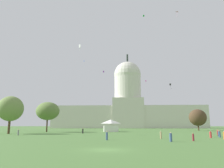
{
  "coord_description": "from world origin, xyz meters",
  "views": [
    {
      "loc": [
        2.2,
        -26.12,
        2.93
      ],
      "look_at": [
        -3.14,
        68.03,
        21.1
      ],
      "focal_mm": 33.95,
      "sensor_mm": 36.0,
      "label": 1
    }
  ],
  "objects": [
    {
      "name": "person_black_deep_crowd",
      "position": [
        -11.95,
        47.13,
        0.8
      ],
      "size": [
        0.58,
        0.58,
        1.77
      ],
      "rotation": [
        0.0,
        0.0,
        2.0
      ],
      "color": "black",
      "rests_on": "ground_plane"
    },
    {
      "name": "kite_violet_mid",
      "position": [
        -6.82,
        66.01,
        26.45
      ],
      "size": [
        0.6,
        0.45,
        0.83
      ],
      "rotation": [
        0.0,
        0.0,
        5.23
      ],
      "color": "purple"
    },
    {
      "name": "kite_black_mid",
      "position": [
        27.22,
        87.3,
        24.01
      ],
      "size": [
        0.86,
        0.55,
        2.97
      ],
      "rotation": [
        0.0,
        0.0,
        5.67
      ],
      "color": "black"
    },
    {
      "name": "kite_green_high",
      "position": [
        12.78,
        74.82,
        58.0
      ],
      "size": [
        0.76,
        0.81,
        0.86
      ],
      "rotation": [
        0.0,
        0.0,
        3.28
      ],
      "color": "green"
    },
    {
      "name": "person_red_mid_right",
      "position": [
        29.08,
        37.93,
        0.72
      ],
      "size": [
        0.6,
        0.6,
        1.6
      ],
      "rotation": [
        0.0,
        0.0,
        2.47
      ],
      "color": "red",
      "rests_on": "ground_plane"
    },
    {
      "name": "event_tent",
      "position": [
        -3.56,
        66.05,
        2.55
      ],
      "size": [
        7.09,
        7.25,
        5.12
      ],
      "rotation": [
        0.0,
        0.0,
        0.15
      ],
      "color": "white",
      "rests_on": "ground_plane"
    },
    {
      "name": "person_denim_front_right",
      "position": [
        -1.2,
        16.1,
        0.8
      ],
      "size": [
        0.49,
        0.49,
        1.74
      ],
      "rotation": [
        0.0,
        0.0,
        1.87
      ],
      "color": "#3D5684",
      "rests_on": "ground_plane"
    },
    {
      "name": "person_black_edge_east",
      "position": [
        26.18,
        30.66,
        0.68
      ],
      "size": [
        0.49,
        0.49,
        1.49
      ],
      "rotation": [
        0.0,
        0.0,
        2.9
      ],
      "color": "black",
      "rests_on": "ground_plane"
    },
    {
      "name": "person_maroon_front_left",
      "position": [
        14.83,
        14.61,
        0.67
      ],
      "size": [
        0.46,
        0.46,
        1.47
      ],
      "rotation": [
        0.0,
        0.0,
        1.91
      ],
      "color": "maroon",
      "rests_on": "ground_plane"
    },
    {
      "name": "tree_east_near",
      "position": [
        39.39,
        84.33,
        6.52
      ],
      "size": [
        9.59,
        8.52,
        10.7
      ],
      "color": "#4C3823",
      "rests_on": "ground_plane"
    },
    {
      "name": "ground_plane",
      "position": [
        0.0,
        0.0,
        0.0
      ],
      "size": [
        800.0,
        800.0,
        0.0
      ],
      "primitive_type": "plane",
      "color": "#4C7538"
    },
    {
      "name": "kite_white_mid",
      "position": [
        -14.95,
        51.82,
        33.23
      ],
      "size": [
        0.74,
        0.6,
        2.5
      ],
      "rotation": [
        0.0,
        0.0,
        1.75
      ],
      "color": "white"
    },
    {
      "name": "person_denim_near_tent",
      "position": [
        24.75,
        26.72,
        0.71
      ],
      "size": [
        0.63,
        0.63,
        1.6
      ],
      "rotation": [
        0.0,
        0.0,
        3.61
      ],
      "color": "#3D5684",
      "rests_on": "ground_plane"
    },
    {
      "name": "tree_west_near",
      "position": [
        -29.29,
        60.11,
        8.47
      ],
      "size": [
        13.57,
        13.25,
        12.18
      ],
      "color": "#42301E",
      "rests_on": "ground_plane"
    },
    {
      "name": "kite_pink_high",
      "position": [
        30.13,
        75.11,
        59.69
      ],
      "size": [
        1.59,
        1.14,
        2.74
      ],
      "rotation": [
        0.0,
        0.0,
        0.35
      ],
      "color": "pink"
    },
    {
      "name": "person_orange_near_tree_west",
      "position": [
        21.94,
        18.0,
        0.79
      ],
      "size": [
        0.55,
        0.55,
        1.72
      ],
      "rotation": [
        0.0,
        0.0,
        4.28
      ],
      "color": "orange",
      "rests_on": "ground_plane"
    },
    {
      "name": "kite_magenta_high",
      "position": [
        19.65,
        138.41,
        36.9
      ],
      "size": [
        0.95,
        0.98,
        2.49
      ],
      "rotation": [
        0.0,
        0.0,
        5.85
      ],
      "color": "#D1339E"
    },
    {
      "name": "person_red_front_center",
      "position": [
        21.68,
        24.14,
        0.72
      ],
      "size": [
        0.64,
        0.64,
        1.62
      ],
      "rotation": [
        0.0,
        0.0,
        5.7
      ],
      "color": "red",
      "rests_on": "ground_plane"
    },
    {
      "name": "person_grey_near_tree_east",
      "position": [
        -27.6,
        33.26,
        0.79
      ],
      "size": [
        0.55,
        0.55,
        1.71
      ],
      "rotation": [
        0.0,
        0.0,
        2.19
      ],
      "color": "gray",
      "rests_on": "ground_plane"
    },
    {
      "name": "person_tan_mid_left",
      "position": [
        9.99,
        20.77,
        0.75
      ],
      "size": [
        0.48,
        0.48,
        1.63
      ],
      "rotation": [
        0.0,
        0.0,
        5.44
      ],
      "color": "tan",
      "rests_on": "ground_plane"
    },
    {
      "name": "capitol_building",
      "position": [
        5.7,
        164.66,
        19.35
      ],
      "size": [
        133.22,
        24.56,
        67.84
      ],
      "color": "beige",
      "rests_on": "ground_plane"
    },
    {
      "name": "person_denim_mid_center",
      "position": [
        10.36,
        12.68,
        0.75
      ],
      "size": [
        0.54,
        0.54,
        1.66
      ],
      "rotation": [
        0.0,
        0.0,
        4.87
      ],
      "color": "#3D5684",
      "rests_on": "ground_plane"
    },
    {
      "name": "tree_west_mid",
      "position": [
        -35.42,
        42.36,
        8.17
      ],
      "size": [
        10.26,
        10.51,
        12.33
      ],
      "color": "#4C3823",
      "rests_on": "ground_plane"
    },
    {
      "name": "kite_blue_high",
      "position": [
        -28.63,
        131.47,
        51.99
      ],
      "size": [
        0.58,
        0.35,
        1.06
      ],
      "rotation": [
        0.0,
        0.0,
        1.83
      ],
      "color": "blue"
    }
  ]
}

